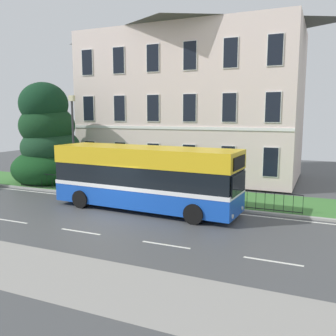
{
  "coord_description": "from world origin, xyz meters",
  "views": [
    {
      "loc": [
        9.37,
        -14.03,
        4.98
      ],
      "look_at": [
        1.78,
        3.55,
        2.14
      ],
      "focal_mm": 38.71,
      "sensor_mm": 36.0,
      "label": 1
    }
  ],
  "objects_px": {
    "georgian_townhouse": "(192,96)",
    "single_decker_bus": "(145,177)",
    "street_lamp_post": "(73,135)",
    "evergreen_tree": "(48,143)"
  },
  "relations": [
    {
      "from": "georgian_townhouse",
      "to": "single_decker_bus",
      "type": "bearing_deg",
      "value": -82.79
    },
    {
      "from": "georgian_townhouse",
      "to": "street_lamp_post",
      "type": "distance_m",
      "value": 10.2
    },
    {
      "from": "georgian_townhouse",
      "to": "evergreen_tree",
      "type": "xyz_separation_m",
      "value": [
        -8.45,
        -7.12,
        -3.49
      ]
    },
    {
      "from": "evergreen_tree",
      "to": "single_decker_bus",
      "type": "xyz_separation_m",
      "value": [
        9.85,
        -3.93,
        -1.19
      ]
    },
    {
      "from": "georgian_townhouse",
      "to": "evergreen_tree",
      "type": "relative_size",
      "value": 2.21
    },
    {
      "from": "evergreen_tree",
      "to": "street_lamp_post",
      "type": "height_order",
      "value": "evergreen_tree"
    },
    {
      "from": "georgian_townhouse",
      "to": "evergreen_tree",
      "type": "height_order",
      "value": "georgian_townhouse"
    },
    {
      "from": "georgian_townhouse",
      "to": "single_decker_bus",
      "type": "height_order",
      "value": "georgian_townhouse"
    },
    {
      "from": "single_decker_bus",
      "to": "street_lamp_post",
      "type": "distance_m",
      "value": 7.5
    },
    {
      "from": "single_decker_bus",
      "to": "street_lamp_post",
      "type": "bearing_deg",
      "value": 160.64
    }
  ]
}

